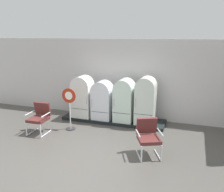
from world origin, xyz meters
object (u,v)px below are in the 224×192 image
(refrigerator_3, at_px, (146,99))
(refrigerator_2, at_px, (124,99))
(sign_stand, at_px, (70,109))
(refrigerator_0, at_px, (83,95))
(armchair_right, at_px, (148,135))
(refrigerator_1, at_px, (102,99))
(armchair_left, at_px, (40,116))

(refrigerator_3, bearing_deg, refrigerator_2, 179.11)
(sign_stand, bearing_deg, refrigerator_0, 91.97)
(sign_stand, bearing_deg, armchair_right, -18.75)
(refrigerator_1, height_order, armchair_right, refrigerator_1)
(refrigerator_2, xyz_separation_m, sign_stand, (-1.55, -1.11, -0.19))
(armchair_left, bearing_deg, sign_stand, 35.47)
(refrigerator_2, bearing_deg, refrigerator_1, -176.85)
(refrigerator_1, distance_m, refrigerator_2, 0.81)
(refrigerator_1, bearing_deg, sign_stand, -125.01)
(refrigerator_0, xyz_separation_m, armchair_right, (2.82, -2.03, -0.36))
(refrigerator_3, xyz_separation_m, armchair_left, (-3.09, -1.66, -0.41))
(armchair_left, height_order, armchair_right, same)
(refrigerator_3, distance_m, armchair_right, 2.14)
(armchair_right, bearing_deg, refrigerator_3, 103.18)
(refrigerator_2, height_order, armchair_left, refrigerator_2)
(refrigerator_0, bearing_deg, refrigerator_2, 1.03)
(refrigerator_0, distance_m, armchair_right, 3.50)
(refrigerator_0, distance_m, refrigerator_1, 0.79)
(refrigerator_1, xyz_separation_m, sign_stand, (-0.75, -1.07, -0.13))
(sign_stand, bearing_deg, refrigerator_2, 35.69)
(refrigerator_1, relative_size, armchair_right, 1.42)
(armchair_right, height_order, sign_stand, sign_stand)
(refrigerator_3, relative_size, armchair_left, 1.66)
(armchair_left, bearing_deg, armchair_right, -6.17)
(refrigerator_1, relative_size, armchair_left, 1.42)
(armchair_left, relative_size, sign_stand, 0.69)
(refrigerator_1, xyz_separation_m, armchair_right, (2.04, -2.02, -0.28))
(refrigerator_2, bearing_deg, armchair_left, -144.39)
(sign_stand, bearing_deg, refrigerator_3, 25.55)
(refrigerator_0, height_order, armchair_left, refrigerator_0)
(refrigerator_1, xyz_separation_m, refrigerator_3, (1.56, 0.03, 0.13))
(refrigerator_0, relative_size, sign_stand, 1.08)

